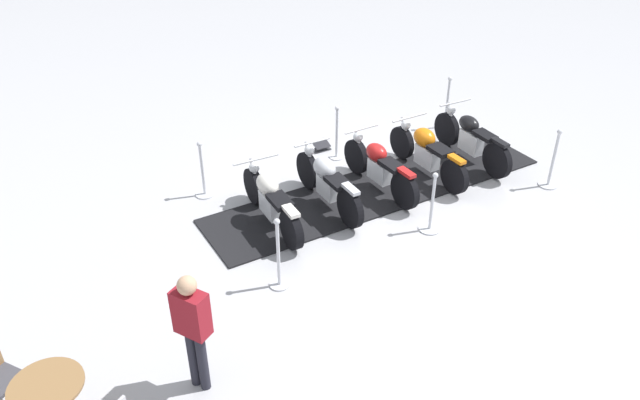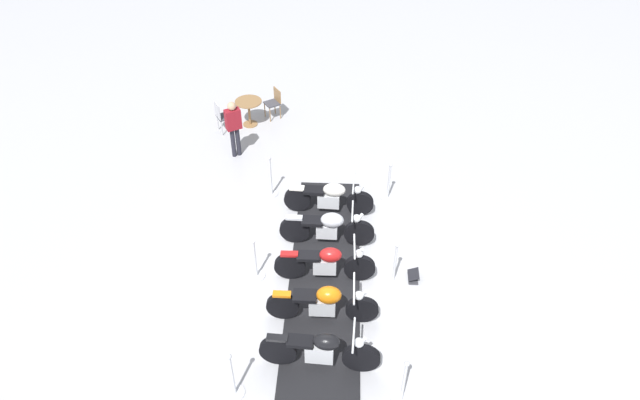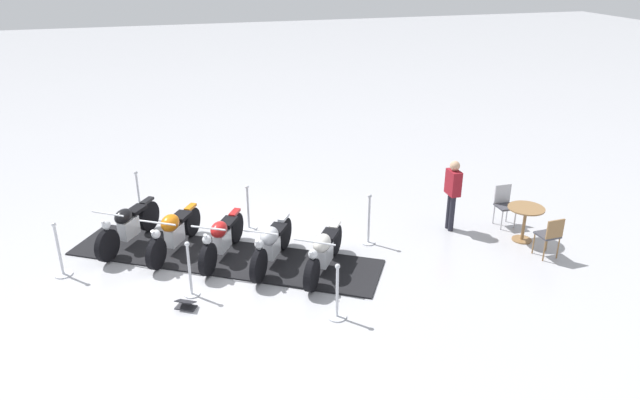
% 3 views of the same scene
% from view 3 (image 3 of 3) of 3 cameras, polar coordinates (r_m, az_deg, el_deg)
% --- Properties ---
extents(ground_plane, '(80.00, 80.00, 0.00)m').
position_cam_3_polar(ground_plane, '(12.41, -9.28, -5.54)').
color(ground_plane, '#B2B2B7').
extents(display_platform, '(6.32, 4.60, 0.03)m').
position_cam_3_polar(display_platform, '(12.40, -9.28, -5.48)').
color(display_platform, black).
rests_on(display_platform, ground_plane).
extents(motorcycle_black, '(1.30, 1.86, 0.99)m').
position_cam_3_polar(motorcycle_black, '(13.14, -18.05, -2.33)').
color(motorcycle_black, black).
rests_on(motorcycle_black, display_platform).
extents(motorcycle_copper, '(1.26, 1.92, 0.93)m').
position_cam_3_polar(motorcycle_copper, '(12.61, -13.95, -2.93)').
color(motorcycle_copper, black).
rests_on(motorcycle_copper, display_platform).
extents(motorcycle_maroon, '(1.18, 1.88, 0.96)m').
position_cam_3_polar(motorcycle_maroon, '(12.16, -9.47, -3.62)').
color(motorcycle_maroon, black).
rests_on(motorcycle_maroon, display_platform).
extents(motorcycle_chrome, '(1.21, 1.84, 0.98)m').
position_cam_3_polar(motorcycle_chrome, '(11.78, -4.72, -4.20)').
color(motorcycle_chrome, black).
rests_on(motorcycle_chrome, display_platform).
extents(motorcycle_cream, '(1.30, 1.84, 0.93)m').
position_cam_3_polar(motorcycle_cream, '(11.51, 0.33, -4.96)').
color(motorcycle_cream, black).
rests_on(motorcycle_cream, display_platform).
extents(stanchion_right_mid, '(0.29, 0.29, 1.10)m').
position_cam_3_polar(stanchion_right_mid, '(11.11, -12.40, -7.19)').
color(stanchion_right_mid, silver).
rests_on(stanchion_right_mid, ground_plane).
extents(stanchion_left_front, '(0.34, 0.34, 1.13)m').
position_cam_3_polar(stanchion_left_front, '(14.63, -17.00, -0.14)').
color(stanchion_left_front, silver).
rests_on(stanchion_left_front, ground_plane).
extents(stanchion_left_mid, '(0.36, 0.36, 1.07)m').
position_cam_3_polar(stanchion_left_mid, '(13.45, -6.91, -1.53)').
color(stanchion_left_mid, silver).
rests_on(stanchion_left_mid, ground_plane).
extents(stanchion_right_front, '(0.35, 0.35, 1.14)m').
position_cam_3_polar(stanchion_right_front, '(12.54, -23.73, -5.22)').
color(stanchion_right_front, silver).
rests_on(stanchion_right_front, ground_plane).
extents(stanchion_right_rear, '(0.34, 0.34, 1.05)m').
position_cam_3_polar(stanchion_right_rear, '(10.28, 1.66, -9.70)').
color(stanchion_right_rear, silver).
rests_on(stanchion_right_rear, ground_plane).
extents(stanchion_left_rear, '(0.30, 0.30, 1.15)m').
position_cam_3_polar(stanchion_left_rear, '(12.70, 4.72, -2.51)').
color(stanchion_left_rear, silver).
rests_on(stanchion_left_rear, ground_plane).
extents(info_placard, '(0.41, 0.36, 0.19)m').
position_cam_3_polar(info_placard, '(10.92, -12.80, -9.83)').
color(info_placard, '#333338').
rests_on(info_placard, ground_plane).
extents(cafe_table, '(0.78, 0.78, 0.78)m').
position_cam_3_polar(cafe_table, '(13.46, 19.17, -1.44)').
color(cafe_table, olive).
rests_on(cafe_table, ground_plane).
extents(cafe_chair_near_table, '(0.42, 0.42, 0.90)m').
position_cam_3_polar(cafe_chair_near_table, '(12.92, 21.29, -3.09)').
color(cafe_chair_near_table, olive).
rests_on(cafe_chair_near_table, ground_plane).
extents(cafe_chair_across_table, '(0.40, 0.40, 0.95)m').
position_cam_3_polar(cafe_chair_across_table, '(14.09, 17.34, -0.24)').
color(cafe_chair_across_table, '#B7B7BC').
rests_on(cafe_chair_across_table, ground_plane).
extents(bystander_person, '(0.23, 0.40, 1.64)m').
position_cam_3_polar(bystander_person, '(13.37, 12.67, 1.02)').
color(bystander_person, '#23232D').
rests_on(bystander_person, ground_plane).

